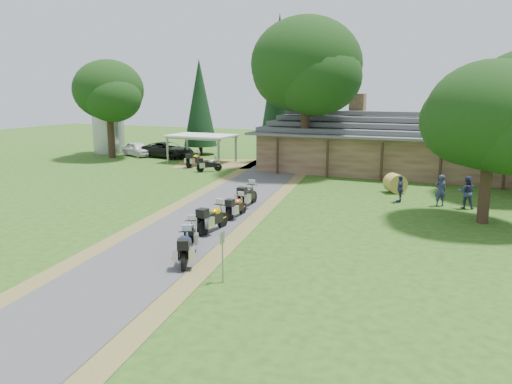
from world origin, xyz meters
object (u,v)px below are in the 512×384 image
at_px(carport, 202,149).
at_px(motorcycle_row_d, 236,206).
at_px(car_dark_suv, 168,146).
at_px(lodge, 391,142).
at_px(motorcycle_row_b, 191,233).
at_px(motorcycle_row_c, 213,217).
at_px(car_white_sedan, 137,147).
at_px(motorcycle_carport_a, 194,159).
at_px(motorcycle_carport_b, 209,164).
at_px(motorcycle_row_a, 186,247).
at_px(motorcycle_row_e, 248,194).
at_px(silo, 108,121).
at_px(hay_bale, 395,183).

xyz_separation_m(carport, motorcycle_row_d, (11.35, -16.96, -0.63)).
bearing_deg(carport, car_dark_suv, 162.47).
bearing_deg(car_dark_suv, lodge, -82.93).
distance_m(motorcycle_row_b, motorcycle_row_c, 2.44).
height_order(carport, car_white_sedan, carport).
relative_size(motorcycle_carport_a, motorcycle_carport_b, 1.07).
relative_size(motorcycle_row_c, motorcycle_carport_b, 1.15).
distance_m(carport, motorcycle_carport_b, 5.38).
bearing_deg(motorcycle_row_a, motorcycle_row_b, -0.59).
height_order(lodge, motorcycle_row_e, lodge).
bearing_deg(motorcycle_row_b, motorcycle_row_d, -21.37).
xyz_separation_m(silo, motorcycle_row_c, (23.81, -22.21, -2.55)).
distance_m(lodge, hay_bale, 8.67).
relative_size(silo, motorcycle_carport_b, 3.55).
bearing_deg(car_dark_suv, motorcycle_row_b, -136.98).
xyz_separation_m(carport, motorcycle_row_a, (12.53, -24.06, -0.58)).
height_order(lodge, motorcycle_row_a, lodge).
distance_m(motorcycle_row_b, motorcycle_row_e, 7.82).
relative_size(car_white_sedan, motorcycle_row_c, 2.48).
bearing_deg(lodge, car_white_sedan, 179.30).
relative_size(carport, motorcycle_row_d, 3.16).
distance_m(motorcycle_row_a, motorcycle_row_d, 7.20).
xyz_separation_m(car_white_sedan, motorcycle_row_a, (20.62, -25.45, -0.20)).
xyz_separation_m(lodge, motorcycle_row_c, (-5.11, -20.89, -1.73)).
bearing_deg(silo, motorcycle_row_e, -35.96).
height_order(silo, motorcycle_row_d, silo).
distance_m(motorcycle_row_e, motorcycle_carport_a, 15.59).
distance_m(motorcycle_row_a, hay_bale, 17.71).
bearing_deg(lodge, motorcycle_row_b, -101.83).
xyz_separation_m(lodge, carport, (-16.58, -1.09, -1.19)).
bearing_deg(motorcycle_row_d, hay_bale, -32.61).
bearing_deg(motorcycle_row_a, motorcycle_row_c, -11.11).
height_order(motorcycle_row_b, motorcycle_carport_a, motorcycle_carport_a).
height_order(motorcycle_row_a, motorcycle_row_d, motorcycle_row_a).
distance_m(lodge, motorcycle_row_b, 23.89).
height_order(lodge, motorcycle_carport_b, lodge).
relative_size(lodge, silo, 3.27).
height_order(lodge, car_white_sedan, lodge).
bearing_deg(motorcycle_row_e, silo, 54.00).
bearing_deg(car_white_sedan, motorcycle_carport_b, -92.98).
bearing_deg(motorcycle_row_a, lodge, -34.27).
height_order(car_white_sedan, car_dark_suv, car_dark_suv).
bearing_deg(motorcycle_row_b, hay_bale, -48.21).
bearing_deg(motorcycle_carport_a, motorcycle_carport_b, -119.34).
relative_size(silo, carport, 1.13).
xyz_separation_m(motorcycle_row_d, motorcycle_carport_a, (-10.64, 14.31, 0.05)).
distance_m(car_white_sedan, motorcycle_carport_a, 9.69).
height_order(car_white_sedan, motorcycle_row_e, car_white_sedan).
relative_size(car_dark_suv, hay_bale, 4.81).
relative_size(motorcycle_carport_a, hay_bale, 1.61).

